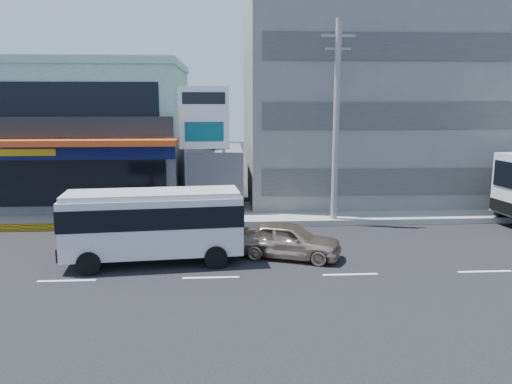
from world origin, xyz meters
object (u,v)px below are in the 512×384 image
shop_building (83,137)px  motorcycle_rider (119,229)px  satellite_dish (215,148)px  concrete_building (373,88)px  sedan (288,240)px  billboard (204,125)px  minibus (153,220)px  utility_pole_near (336,122)px

shop_building → motorcycle_rider: shop_building is taller
shop_building → satellite_dish: (8.00, -2.95, -0.42)m
satellite_dish → concrete_building: bearing=21.8°
shop_building → sedan: 16.46m
billboard → sedan: 8.93m
sedan → motorcycle_rider: size_ratio=1.78×
satellite_dish → motorcycle_rider: (-4.00, -6.98, -2.79)m
billboard → minibus: 8.24m
shop_building → billboard: shop_building is taller
concrete_building → motorcycle_rider: concrete_building is taller
shop_building → satellite_dish: size_ratio=8.27×
billboard → shop_building: bearing=147.7°
utility_pole_near → minibus: (-8.20, -5.58, -3.48)m
concrete_building → motorcycle_rider: bearing=-141.9°
satellite_dish → motorcycle_rider: 8.51m
shop_building → minibus: (5.80, -12.13, -2.32)m
shop_building → satellite_dish: shop_building is taller
shop_building → minibus: size_ratio=1.81×
shop_building → concrete_building: (18.00, 1.05, 3.00)m
minibus → sedan: size_ratio=1.63×
satellite_dish → minibus: size_ratio=0.22×
billboard → motorcycle_rider: size_ratio=2.91×
shop_building → concrete_building: concrete_building is taller
billboard → satellite_dish: bearing=74.5°
satellite_dish → minibus: satellite_dish is taller
motorcycle_rider → utility_pole_near: bearing=18.7°
shop_building → utility_pole_near: size_ratio=1.24×
utility_pole_near → motorcycle_rider: bearing=-161.3°
utility_pole_near → minibus: utility_pole_near is taller
satellite_dish → billboard: bearing=-105.5°
sedan → motorcycle_rider: motorcycle_rider is taller
concrete_building → motorcycle_rider: 18.85m
minibus → sedan: 5.30m
concrete_building → billboard: concrete_building is taller
minibus → motorcycle_rider: 2.98m
shop_building → satellite_dish: 8.54m
sedan → satellite_dish: bearing=38.6°
satellite_dish → minibus: (-2.20, -9.18, -1.90)m
minibus → sedan: (5.20, 0.33, -0.95)m
concrete_building → sedan: 15.93m
billboard → utility_pole_near: size_ratio=0.69×
billboard → utility_pole_near: (6.50, -1.80, 0.22)m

